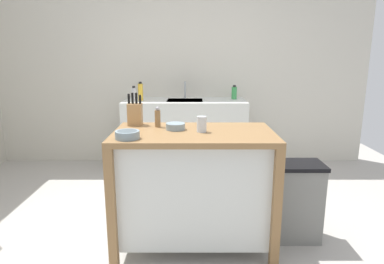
# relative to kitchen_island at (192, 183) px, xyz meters

# --- Properties ---
(ground_plane) EXTENTS (5.98, 5.98, 0.00)m
(ground_plane) POSITION_rel_kitchen_island_xyz_m (-0.17, 0.05, -0.50)
(ground_plane) COLOR #ADA8A0
(ground_plane) RESTS_ON ground
(wall_back) EXTENTS (4.98, 0.10, 2.60)m
(wall_back) POSITION_rel_kitchen_island_xyz_m (-0.17, 2.17, 0.80)
(wall_back) COLOR beige
(wall_back) RESTS_ON ground
(kitchen_island) EXTENTS (1.16, 0.67, 0.90)m
(kitchen_island) POSITION_rel_kitchen_island_xyz_m (0.00, 0.00, 0.00)
(kitchen_island) COLOR olive
(kitchen_island) RESTS_ON ground
(knife_block) EXTENTS (0.11, 0.09, 0.25)m
(knife_block) POSITION_rel_kitchen_island_xyz_m (-0.46, 0.23, 0.49)
(knife_block) COLOR #AD7F4C
(knife_block) RESTS_ON kitchen_island
(bowl_ceramic_wide) EXTENTS (0.14, 0.14, 0.05)m
(bowl_ceramic_wide) POSITION_rel_kitchen_island_xyz_m (-0.14, 0.06, 0.42)
(bowl_ceramic_wide) COLOR gray
(bowl_ceramic_wide) RESTS_ON kitchen_island
(bowl_ceramic_small) EXTENTS (0.16, 0.16, 0.05)m
(bowl_ceramic_small) POSITION_rel_kitchen_island_xyz_m (-0.44, -0.21, 0.42)
(bowl_ceramic_small) COLOR gray
(bowl_ceramic_small) RESTS_ON kitchen_island
(drinking_cup) EXTENTS (0.07, 0.07, 0.11)m
(drinking_cup) POSITION_rel_kitchen_island_xyz_m (0.06, -0.01, 0.45)
(drinking_cup) COLOR silver
(drinking_cup) RESTS_ON kitchen_island
(pepper_grinder) EXTENTS (0.04, 0.04, 0.16)m
(pepper_grinder) POSITION_rel_kitchen_island_xyz_m (-0.28, 0.16, 0.47)
(pepper_grinder) COLOR olive
(pepper_grinder) RESTS_ON kitchen_island
(trash_bin) EXTENTS (0.36, 0.28, 0.63)m
(trash_bin) POSITION_rel_kitchen_island_xyz_m (0.82, 0.09, -0.19)
(trash_bin) COLOR slate
(trash_bin) RESTS_ON ground
(sink_counter) EXTENTS (1.53, 0.60, 0.89)m
(sink_counter) POSITION_rel_kitchen_island_xyz_m (-0.10, 1.82, -0.06)
(sink_counter) COLOR silver
(sink_counter) RESTS_ON ground
(sink_faucet) EXTENTS (0.02, 0.02, 0.22)m
(sink_faucet) POSITION_rel_kitchen_island_xyz_m (-0.10, 1.96, 0.50)
(sink_faucet) COLOR #B7BCC1
(sink_faucet) RESTS_ON sink_counter
(bottle_dish_soap) EXTENTS (0.07, 0.07, 0.18)m
(bottle_dish_soap) POSITION_rel_kitchen_island_xyz_m (0.53, 1.91, 0.47)
(bottle_dish_soap) COLOR green
(bottle_dish_soap) RESTS_ON sink_counter
(bottle_hand_soap) EXTENTS (0.06, 0.06, 0.17)m
(bottle_hand_soap) POSITION_rel_kitchen_island_xyz_m (-0.76, 1.92, 0.46)
(bottle_hand_soap) COLOR white
(bottle_hand_soap) RESTS_ON sink_counter
(bottle_spray_cleaner) EXTENTS (0.06, 0.06, 0.23)m
(bottle_spray_cleaner) POSITION_rel_kitchen_island_xyz_m (-0.65, 1.77, 0.49)
(bottle_spray_cleaner) COLOR yellow
(bottle_spray_cleaner) RESTS_ON sink_counter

